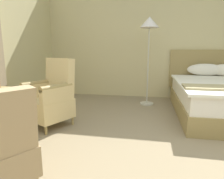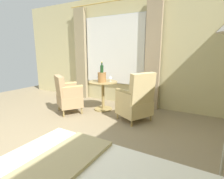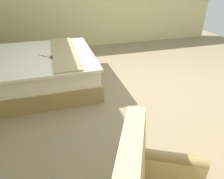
{
  "view_description": "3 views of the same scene",
  "coord_description": "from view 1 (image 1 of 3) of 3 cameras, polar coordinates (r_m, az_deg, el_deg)",
  "views": [
    {
      "loc": [
        -0.54,
        -1.63,
        1.13
      ],
      "look_at": [
        -0.99,
        0.73,
        0.65
      ],
      "focal_mm": 32.0,
      "sensor_mm": 36.0,
      "label": 1
    },
    {
      "loc": [
        1.2,
        2.34,
        1.41
      ],
      "look_at": [
        -0.73,
        1.24,
        0.92
      ],
      "focal_mm": 28.0,
      "sensor_mm": 36.0,
      "label": 2
    },
    {
      "loc": [
        -2.64,
        1.59,
        1.75
      ],
      "look_at": [
        -0.7,
        1.01,
        0.61
      ],
      "focal_mm": 32.0,
      "sensor_mm": 36.0,
      "label": 3
    }
  ],
  "objects": [
    {
      "name": "wall_headboard_side",
      "position": [
        4.94,
        17.51,
        14.0
      ],
      "size": [
        6.17,
        0.12,
        2.82
      ],
      "color": "#CEBF8B",
      "rests_on": "ground"
    },
    {
      "name": "armchair_by_window",
      "position": [
        3.15,
        -16.98,
        -2.2
      ],
      "size": [
        0.77,
        0.78,
        1.01
      ],
      "color": "#99814B",
      "rests_on": "ground"
    },
    {
      "name": "floor_lamp_brass",
      "position": [
        4.17,
        10.6,
        16.41
      ],
      "size": [
        0.38,
        0.38,
        1.77
      ],
      "color": "#B9B6A5",
      "rests_on": "ground"
    }
  ]
}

